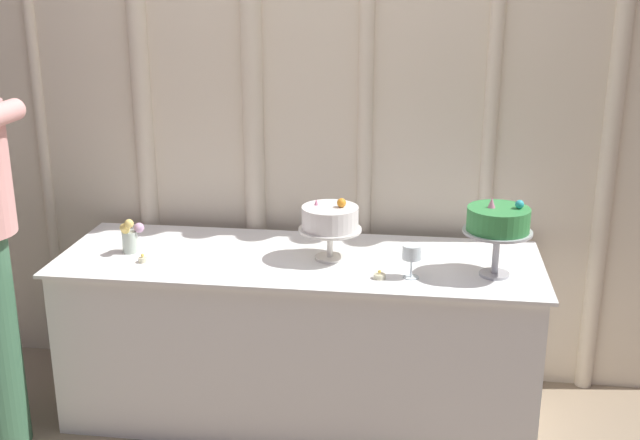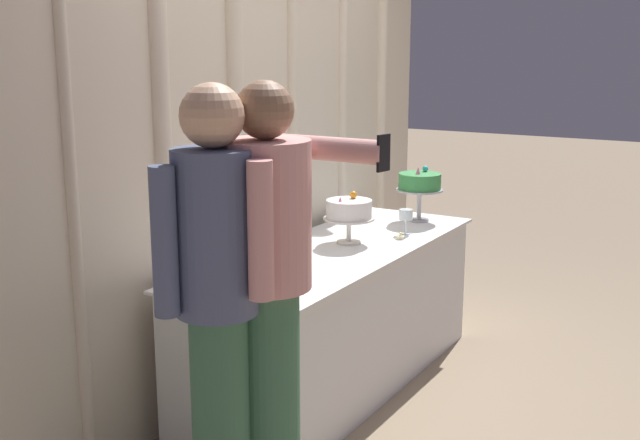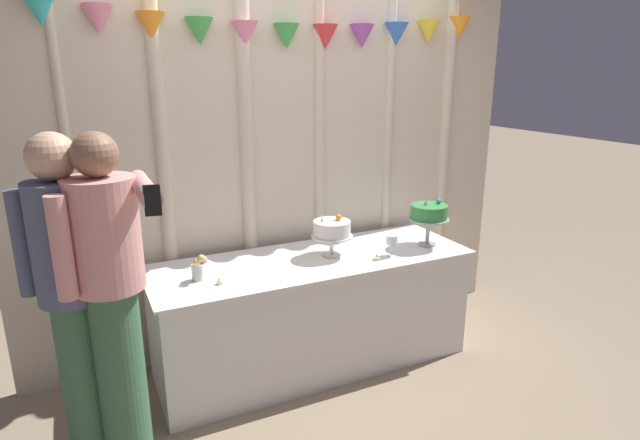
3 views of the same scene
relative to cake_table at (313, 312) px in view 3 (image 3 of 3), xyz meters
name	(u,v)px [view 3 (image 3 of 3)]	position (x,y,z in m)	size (l,w,h in m)	color
ground_plane	(320,369)	(0.00, -0.10, -0.37)	(24.00, 24.00, 0.00)	gray
draped_curtain	(285,152)	(0.00, 0.43, 0.99)	(3.55, 0.17, 2.58)	beige
cake_table	(313,312)	(0.00, 0.00, 0.00)	(2.06, 0.70, 0.74)	white
cake_display_nearleft	(332,230)	(0.13, 0.00, 0.54)	(0.27, 0.27, 0.27)	silver
cake_display_nearright	(429,213)	(0.81, -0.10, 0.59)	(0.27, 0.27, 0.33)	#B2B2B7
wine_glass	(392,240)	(0.48, -0.17, 0.47)	(0.08, 0.08, 0.14)	silver
flower_vase	(199,268)	(-0.73, -0.04, 0.45)	(0.10, 0.09, 0.16)	#B2C1B2
tealight_far_left	(220,282)	(-0.64, -0.15, 0.38)	(0.04, 0.04, 0.04)	beige
tealight_near_left	(377,258)	(0.36, -0.19, 0.38)	(0.05, 0.05, 0.04)	beige
guest_man_dark_suit	(71,289)	(-1.38, -0.32, 0.55)	(0.42, 0.37, 1.65)	#3D6B4C
guest_man_pink_jacket	(112,292)	(-1.21, -0.42, 0.55)	(0.43, 0.58, 1.65)	#3D6B4C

